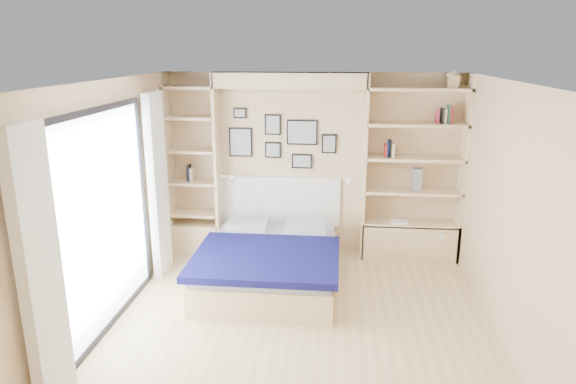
# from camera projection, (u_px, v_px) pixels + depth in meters

# --- Properties ---
(ground) EXTENTS (4.50, 4.50, 0.00)m
(ground) POSITION_uv_depth(u_px,v_px,m) (299.00, 331.00, 5.27)
(ground) COLOR #D7BA83
(ground) RESTS_ON ground
(room_shell) EXTENTS (4.50, 4.50, 4.50)m
(room_shell) POSITION_uv_depth(u_px,v_px,m) (279.00, 190.00, 6.47)
(room_shell) COLOR #D9B487
(room_shell) RESTS_ON ground
(bed) EXTENTS (1.68, 2.17, 1.07)m
(bed) POSITION_uv_depth(u_px,v_px,m) (270.00, 262.00, 6.30)
(bed) COLOR beige
(bed) RESTS_ON ground
(photo_gallery) EXTENTS (1.48, 0.02, 0.82)m
(photo_gallery) POSITION_uv_depth(u_px,v_px,m) (280.00, 139.00, 7.01)
(photo_gallery) COLOR black
(photo_gallery) RESTS_ON ground
(reading_lamps) EXTENTS (1.92, 0.12, 0.15)m
(reading_lamps) POSITION_uv_depth(u_px,v_px,m) (289.00, 179.00, 6.92)
(reading_lamps) COLOR silver
(reading_lamps) RESTS_ON ground
(shelf_decor) EXTENTS (3.58, 0.23, 2.03)m
(shelf_decor) POSITION_uv_depth(u_px,v_px,m) (398.00, 137.00, 6.69)
(shelf_decor) COLOR #A51E1E
(shelf_decor) RESTS_ON ground
(deck_chair) EXTENTS (0.58, 0.83, 0.77)m
(deck_chair) POSITION_uv_depth(u_px,v_px,m) (28.00, 293.00, 5.27)
(deck_chair) COLOR tan
(deck_chair) RESTS_ON ground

